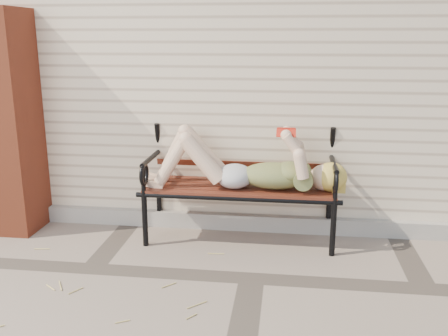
# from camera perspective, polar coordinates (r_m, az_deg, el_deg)

# --- Properties ---
(ground) EXTENTS (80.00, 80.00, 0.00)m
(ground) POSITION_cam_1_polar(r_m,az_deg,el_deg) (3.84, 3.19, -12.48)
(ground) COLOR gray
(ground) RESTS_ON ground
(house_wall) EXTENTS (8.00, 4.00, 3.00)m
(house_wall) POSITION_cam_1_polar(r_m,az_deg,el_deg) (6.41, 5.45, 12.45)
(house_wall) COLOR beige
(house_wall) RESTS_ON ground
(foundation_strip) EXTENTS (8.00, 0.10, 0.15)m
(foundation_strip) POSITION_cam_1_polar(r_m,az_deg,el_deg) (4.69, 4.10, -6.25)
(foundation_strip) COLOR #A19B92
(foundation_strip) RESTS_ON ground
(brick_pillar) EXTENTS (0.50, 0.50, 2.00)m
(brick_pillar) POSITION_cam_1_polar(r_m,az_deg,el_deg) (4.92, -23.76, 4.71)
(brick_pillar) COLOR #943B21
(brick_pillar) RESTS_ON ground
(garden_bench) EXTENTS (1.80, 0.72, 1.16)m
(garden_bench) POSITION_cam_1_polar(r_m,az_deg,el_deg) (4.41, 1.98, 0.29)
(garden_bench) COLOR black
(garden_bench) RESTS_ON ground
(reading_woman) EXTENTS (1.70, 0.39, 0.53)m
(reading_woman) POSITION_cam_1_polar(r_m,az_deg,el_deg) (4.26, 2.00, 0.32)
(reading_woman) COLOR #092F41
(reading_woman) RESTS_ON ground
(straw_scatter) EXTENTS (2.77, 1.60, 0.01)m
(straw_scatter) POSITION_cam_1_polar(r_m,az_deg,el_deg) (3.90, -23.06, -13.14)
(straw_scatter) COLOR tan
(straw_scatter) RESTS_ON ground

